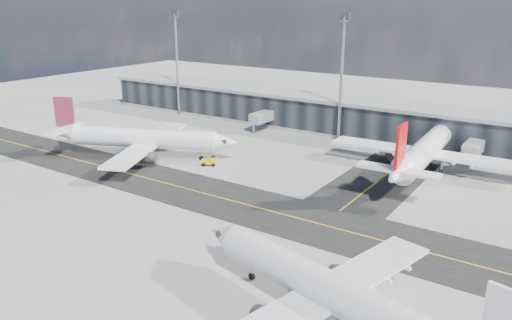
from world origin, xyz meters
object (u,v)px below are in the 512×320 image
(airliner_near, at_px, (335,294))
(service_van, at_px, (413,159))
(baggage_tug, at_px, (210,161))
(airliner_redtail, at_px, (425,150))
(airliner_af, at_px, (141,138))

(airliner_near, relative_size, service_van, 6.32)
(airliner_near, xyz_separation_m, baggage_tug, (-42.91, 33.55, -2.87))
(airliner_redtail, distance_m, service_van, 6.24)
(service_van, bearing_deg, baggage_tug, -166.43)
(airliner_af, relative_size, airliner_redtail, 0.89)
(airliner_near, distance_m, service_van, 58.31)
(airliner_redtail, bearing_deg, service_van, 126.64)
(baggage_tug, height_order, service_van, baggage_tug)
(airliner_redtail, relative_size, baggage_tug, 13.13)
(airliner_near, bearing_deg, airliner_af, 76.40)
(airliner_near, bearing_deg, service_van, 23.38)
(airliner_af, height_order, service_van, airliner_af)
(airliner_redtail, xyz_separation_m, baggage_tug, (-36.30, -19.80, -3.35))
(airliner_af, xyz_separation_m, airliner_near, (58.45, -30.04, -0.20))
(airliner_redtail, bearing_deg, airliner_near, -85.48)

